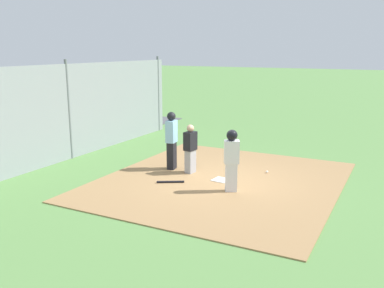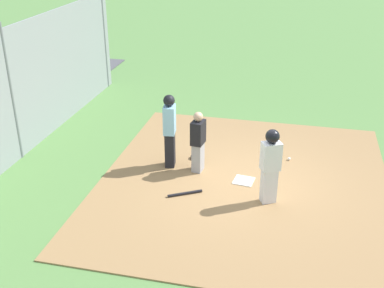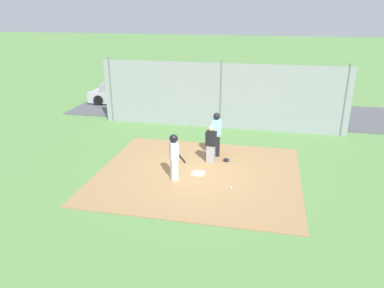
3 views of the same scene
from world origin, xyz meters
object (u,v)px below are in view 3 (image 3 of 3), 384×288
at_px(baseball, 231,188).
at_px(umpire, 216,133).
at_px(home_plate, 198,173).
at_px(parked_car_white, 220,103).
at_px(parked_car_silver, 124,94).
at_px(catcher, 211,144).
at_px(runner, 174,154).
at_px(catcher_mask, 226,160).
at_px(baseball_bat, 182,159).
at_px(parked_car_red, 179,101).

bearing_deg(baseball, umpire, -71.66).
distance_m(home_plate, parked_car_white, 8.19).
bearing_deg(home_plate, parked_car_silver, -54.70).
distance_m(catcher, runner, 2.00).
distance_m(catcher_mask, parked_car_silver, 10.83).
xyz_separation_m(home_plate, runner, (0.73, 0.60, 0.93)).
bearing_deg(baseball_bat, baseball, -164.65).
distance_m(baseball, parked_car_white, 9.28).
xyz_separation_m(catcher, parked_car_white, (0.63, -7.04, -0.17)).
distance_m(runner, parked_car_white, 8.78).
height_order(baseball_bat, catcher_mask, catcher_mask).
bearing_deg(runner, parked_car_white, 60.10).
relative_size(umpire, parked_car_red, 0.41).
xyz_separation_m(home_plate, catcher, (-0.27, -1.12, 0.74)).
bearing_deg(baseball, parked_car_white, -79.79).
bearing_deg(umpire, catcher_mask, 36.80).
relative_size(catcher, baseball, 19.90).
xyz_separation_m(umpire, catcher_mask, (-0.49, 0.49, -0.89)).
xyz_separation_m(umpire, baseball, (-0.92, 2.78, -0.91)).
distance_m(home_plate, baseball, 1.60).
bearing_deg(umpire, parked_car_red, -162.18).
bearing_deg(catcher_mask, parked_car_white, -79.94).
height_order(runner, catcher_mask, runner).
relative_size(baseball, parked_car_white, 0.02).
bearing_deg(catcher, baseball_bat, -84.03).
xyz_separation_m(baseball_bat, baseball, (-2.16, 2.11, 0.01)).
bearing_deg(runner, catcher_mask, 23.18).
relative_size(catcher, parked_car_white, 0.34).
xyz_separation_m(parked_car_red, parked_car_silver, (3.81, -1.05, 0.00)).
relative_size(catcher_mask, parked_car_red, 0.06).
xyz_separation_m(catcher_mask, baseball, (-0.43, 2.28, -0.02)).
height_order(baseball_bat, parked_car_red, parked_car_red).
height_order(catcher, umpire, umpire).
bearing_deg(home_plate, parked_car_white, -87.49).
height_order(home_plate, catcher, catcher).
xyz_separation_m(baseball, parked_car_white, (1.64, -9.12, 0.55)).
height_order(catcher_mask, parked_car_silver, parked_car_silver).
distance_m(baseball_bat, parked_car_silver, 9.88).
bearing_deg(baseball, parked_car_red, -66.32).
xyz_separation_m(home_plate, baseball, (-1.28, 0.95, 0.03)).
xyz_separation_m(catcher, baseball_bat, (1.14, -0.03, -0.72)).
bearing_deg(parked_car_red, parked_car_silver, 170.43).
xyz_separation_m(catcher, runner, (1.00, 1.72, 0.18)).
bearing_deg(catcher, catcher_mask, 117.27).
relative_size(baseball_bat, parked_car_red, 0.18).
relative_size(catcher, catcher_mask, 6.14).
relative_size(home_plate, baseball_bat, 0.57).
bearing_deg(catcher, baseball, 33.77).
bearing_deg(home_plate, catcher_mask, -122.68).
relative_size(home_plate, runner, 0.27).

